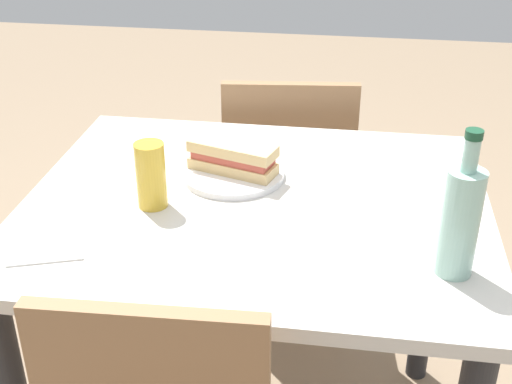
# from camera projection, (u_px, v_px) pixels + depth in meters

# --- Properties ---
(dining_table) EXTENTS (0.99, 0.82, 0.75)m
(dining_table) POSITION_uv_depth(u_px,v_px,m) (256.00, 250.00, 1.54)
(dining_table) COLOR beige
(dining_table) RESTS_ON ground
(chair_far) EXTENTS (0.44, 0.44, 0.84)m
(chair_far) POSITION_uv_depth(u_px,v_px,m) (288.00, 184.00, 2.14)
(chair_far) COLOR #936B47
(chair_far) RESTS_ON ground
(plate_near) EXTENTS (0.23, 0.23, 0.01)m
(plate_near) POSITION_uv_depth(u_px,v_px,m) (233.00, 174.00, 1.58)
(plate_near) COLOR white
(plate_near) RESTS_ON dining_table
(baguette_sandwich_near) EXTENTS (0.21, 0.13, 0.07)m
(baguette_sandwich_near) POSITION_uv_depth(u_px,v_px,m) (233.00, 157.00, 1.56)
(baguette_sandwich_near) COLOR #DBB77A
(baguette_sandwich_near) RESTS_ON plate_near
(knife_near) EXTENTS (0.17, 0.08, 0.01)m
(knife_near) POSITION_uv_depth(u_px,v_px,m) (239.00, 159.00, 1.62)
(knife_near) COLOR silver
(knife_near) RESTS_ON plate_near
(water_bottle) EXTENTS (0.07, 0.07, 0.28)m
(water_bottle) POSITION_uv_depth(u_px,v_px,m) (460.00, 219.00, 1.20)
(water_bottle) COLOR #99C6B7
(water_bottle) RESTS_ON dining_table
(beer_glass) EXTENTS (0.06, 0.06, 0.14)m
(beer_glass) POSITION_uv_depth(u_px,v_px,m) (151.00, 175.00, 1.43)
(beer_glass) COLOR gold
(beer_glass) RESTS_ON dining_table
(paper_napkin) EXTENTS (0.18, 0.18, 0.00)m
(paper_napkin) POSITION_uv_depth(u_px,v_px,m) (48.00, 243.00, 1.33)
(paper_napkin) COLOR white
(paper_napkin) RESTS_ON dining_table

